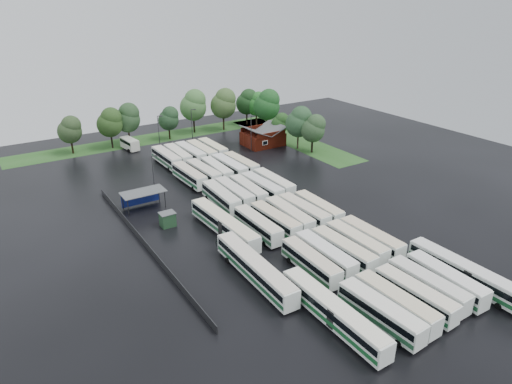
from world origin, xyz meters
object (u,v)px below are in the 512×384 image
artic_bus_east (466,274)px  minibus (130,143)px  artic_bus_west_a (333,312)px  brick_building (263,138)px

artic_bus_east → minibus: size_ratio=2.59×
artic_bus_west_a → brick_building: bearing=63.7°
artic_bus_west_a → minibus: artic_bus_west_a is taller
artic_bus_west_a → minibus: size_ratio=2.58×
brick_building → minibus: bearing=153.5°
brick_building → artic_bus_east: size_ratio=0.56×
artic_bus_west_a → artic_bus_east: (21.38, -3.79, 0.01)m
artic_bus_west_a → minibus: (1.55, 81.62, -0.22)m
artic_bus_east → brick_building: bearing=79.9°
brick_building → artic_bus_east: 70.60m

